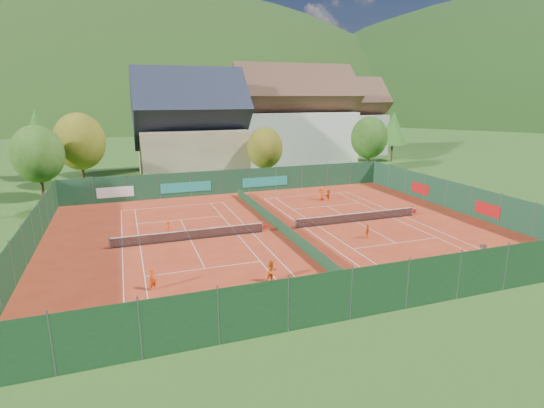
% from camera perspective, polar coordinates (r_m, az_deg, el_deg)
% --- Properties ---
extents(ground, '(600.00, 600.00, 0.00)m').
position_cam_1_polar(ground, '(38.51, 0.99, -3.61)').
color(ground, '#2A541A').
rests_on(ground, ground).
extents(clay_pad, '(40.00, 32.00, 0.01)m').
position_cam_1_polar(clay_pad, '(38.50, 0.99, -3.58)').
color(clay_pad, '#B4341A').
rests_on(clay_pad, ground).
extents(court_markings_left, '(11.03, 23.83, 0.00)m').
position_cam_1_polar(court_markings_left, '(36.62, -10.87, -4.79)').
color(court_markings_left, white).
rests_on(court_markings_left, ground).
extents(court_markings_right, '(11.03, 23.83, 0.00)m').
position_cam_1_polar(court_markings_right, '(41.84, 11.33, -2.37)').
color(court_markings_right, white).
rests_on(court_markings_right, ground).
extents(tennis_net_left, '(13.30, 0.10, 1.02)m').
position_cam_1_polar(tennis_net_left, '(36.49, -10.66, -4.04)').
color(tennis_net_left, '#59595B').
rests_on(tennis_net_left, ground).
extents(tennis_net_right, '(13.30, 0.10, 1.02)m').
position_cam_1_polar(tennis_net_right, '(41.78, 11.54, -1.70)').
color(tennis_net_right, '#59595B').
rests_on(tennis_net_right, ground).
extents(court_divider, '(0.03, 28.80, 1.00)m').
position_cam_1_polar(court_divider, '(38.35, 0.99, -2.88)').
color(court_divider, '#153A21').
rests_on(court_divider, ground).
extents(fence_north, '(40.00, 0.10, 3.00)m').
position_cam_1_polar(fence_north, '(52.83, -5.52, 2.98)').
color(fence_north, '#153B23').
rests_on(fence_north, ground).
extents(fence_south, '(40.00, 0.04, 3.00)m').
position_cam_1_polar(fence_south, '(24.64, 14.32, -11.07)').
color(fence_south, '#123218').
rests_on(fence_south, ground).
extents(fence_west, '(0.04, 32.00, 3.00)m').
position_cam_1_polar(fence_west, '(36.57, -29.93, -4.10)').
color(fence_west, '#153A1D').
rests_on(fence_west, ground).
extents(fence_east, '(0.09, 32.00, 3.00)m').
position_cam_1_polar(fence_east, '(48.62, 23.66, 0.83)').
color(fence_east, '#163D25').
rests_on(fence_east, ground).
extents(chalet, '(16.20, 12.00, 16.00)m').
position_cam_1_polar(chalet, '(65.25, -10.87, 9.56)').
color(chalet, tan).
rests_on(chalet, ground).
extents(hotel_block_a, '(21.60, 11.00, 17.25)m').
position_cam_1_polar(hotel_block_a, '(76.10, 2.91, 11.03)').
color(hotel_block_a, silver).
rests_on(hotel_block_a, ground).
extents(hotel_block_b, '(17.28, 10.00, 15.50)m').
position_cam_1_polar(hotel_block_b, '(89.38, 9.40, 10.88)').
color(hotel_block_b, silver).
rests_on(hotel_block_b, ground).
extents(tree_west_front, '(5.72, 5.72, 8.69)m').
position_cam_1_polar(tree_west_front, '(55.46, -28.98, 5.90)').
color(tree_west_front, '#4C321B').
rests_on(tree_west_front, ground).
extents(tree_west_mid, '(6.44, 6.44, 9.78)m').
position_cam_1_polar(tree_west_mid, '(60.80, -24.46, 7.66)').
color(tree_west_mid, '#472B19').
rests_on(tree_west_mid, ground).
extents(tree_west_back, '(5.60, 5.60, 10.00)m').
position_cam_1_polar(tree_west_back, '(69.41, -28.98, 8.40)').
color(tree_west_back, '#432718').
rests_on(tree_west_back, ground).
extents(tree_center, '(5.01, 5.01, 7.60)m').
position_cam_1_polar(tree_center, '(59.78, -0.95, 7.54)').
color(tree_center, '#463219').
rests_on(tree_center, ground).
extents(tree_east_front, '(5.72, 5.72, 8.69)m').
position_cam_1_polar(tree_east_front, '(69.24, 12.94, 8.70)').
color(tree_east_front, '#4A2E1A').
rests_on(tree_east_front, ground).
extents(tree_east_mid, '(5.04, 5.04, 9.00)m').
position_cam_1_polar(tree_east_mid, '(81.35, 16.00, 9.79)').
color(tree_east_mid, '#482D19').
rests_on(tree_east_mid, ground).
extents(tree_east_back, '(7.15, 7.15, 10.86)m').
position_cam_1_polar(tree_east_back, '(83.97, 8.29, 10.79)').
color(tree_east_back, '#412617').
rests_on(tree_east_back, ground).
extents(mountain_backdrop, '(820.00, 530.00, 242.00)m').
position_cam_1_polar(mountain_backdrop, '(275.81, -10.46, 3.46)').
color(mountain_backdrop, '#193210').
rests_on(mountain_backdrop, ground).
extents(ball_hopper, '(0.34, 0.34, 0.80)m').
position_cam_1_polar(ball_hopper, '(36.76, 26.50, -5.14)').
color(ball_hopper, slate).
rests_on(ball_hopper, ground).
extents(loose_ball_0, '(0.07, 0.07, 0.07)m').
position_cam_1_polar(loose_ball_0, '(31.01, -6.75, -8.20)').
color(loose_ball_0, '#CCD833').
rests_on(loose_ball_0, ground).
extents(loose_ball_1, '(0.07, 0.07, 0.07)m').
position_cam_1_polar(loose_ball_1, '(33.34, 12.29, -6.79)').
color(loose_ball_1, '#CCD833').
rests_on(loose_ball_1, ground).
extents(loose_ball_2, '(0.07, 0.07, 0.07)m').
position_cam_1_polar(loose_ball_2, '(41.66, 6.26, -2.21)').
color(loose_ball_2, '#CCD833').
rests_on(loose_ball_2, ground).
extents(player_left_near, '(0.64, 0.55, 1.48)m').
position_cam_1_polar(player_left_near, '(27.96, -15.74, -9.71)').
color(player_left_near, '#EC4E15').
rests_on(player_left_near, ground).
extents(player_left_mid, '(0.82, 0.69, 1.51)m').
position_cam_1_polar(player_left_mid, '(28.02, -0.03, -9.04)').
color(player_left_mid, '#CC5612').
rests_on(player_left_mid, ground).
extents(player_left_far, '(0.89, 0.78, 1.20)m').
position_cam_1_polar(player_left_far, '(38.60, -13.78, -3.03)').
color(player_left_far, '#E95314').
rests_on(player_left_far, ground).
extents(player_right_near, '(0.78, 0.68, 1.26)m').
position_cam_1_polar(player_right_near, '(37.12, 12.68, -3.62)').
color(player_right_near, orange).
rests_on(player_right_near, ground).
extents(player_right_far_a, '(0.76, 0.52, 1.51)m').
position_cam_1_polar(player_right_far_a, '(49.77, 6.59, 1.40)').
color(player_right_far_a, '#FF5216').
rests_on(player_right_far_a, ground).
extents(player_right_far_b, '(1.23, 1.04, 1.33)m').
position_cam_1_polar(player_right_far_b, '(49.47, 7.54, 1.18)').
color(player_right_far_b, orange).
rests_on(player_right_far_b, ground).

